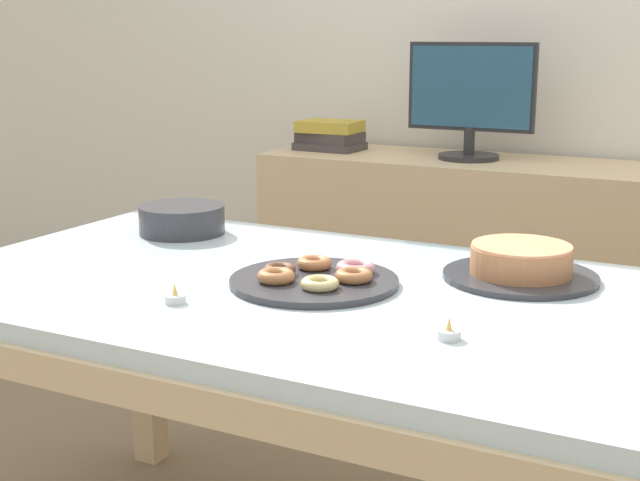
{
  "coord_description": "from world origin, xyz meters",
  "views": [
    {
      "loc": [
        0.74,
        -1.48,
        1.21
      ],
      "look_at": [
        -0.09,
        0.12,
        0.78
      ],
      "focal_mm": 50.0,
      "sensor_mm": 36.0,
      "label": 1
    }
  ],
  "objects_px": {
    "book_stack": "(330,135)",
    "cake_chocolate_round": "(521,265)",
    "pastry_platter": "(316,278)",
    "plate_stack": "(182,219)",
    "tealight_centre": "(449,333)",
    "computer_monitor": "(471,101)",
    "tealight_near_front": "(175,298)"
  },
  "relations": [
    {
      "from": "book_stack",
      "to": "plate_stack",
      "type": "bearing_deg",
      "value": -82.86
    },
    {
      "from": "book_stack",
      "to": "tealight_centre",
      "type": "relative_size",
      "value": 5.73
    },
    {
      "from": "tealight_near_front",
      "to": "computer_monitor",
      "type": "bearing_deg",
      "value": 88.35
    },
    {
      "from": "book_stack",
      "to": "tealight_near_front",
      "type": "bearing_deg",
      "value": -73.23
    },
    {
      "from": "computer_monitor",
      "to": "book_stack",
      "type": "relative_size",
      "value": 1.85
    },
    {
      "from": "computer_monitor",
      "to": "plate_stack",
      "type": "bearing_deg",
      "value": -109.48
    },
    {
      "from": "book_stack",
      "to": "cake_chocolate_round",
      "type": "distance_m",
      "value": 1.48
    },
    {
      "from": "plate_stack",
      "to": "cake_chocolate_round",
      "type": "bearing_deg",
      "value": -2.03
    },
    {
      "from": "pastry_platter",
      "to": "plate_stack",
      "type": "distance_m",
      "value": 0.57
    },
    {
      "from": "tealight_centre",
      "to": "pastry_platter",
      "type": "bearing_deg",
      "value": 151.61
    },
    {
      "from": "cake_chocolate_round",
      "to": "tealight_centre",
      "type": "relative_size",
      "value": 7.73
    },
    {
      "from": "cake_chocolate_round",
      "to": "plate_stack",
      "type": "distance_m",
      "value": 0.85
    },
    {
      "from": "computer_monitor",
      "to": "tealight_centre",
      "type": "relative_size",
      "value": 10.6
    },
    {
      "from": "book_stack",
      "to": "cake_chocolate_round",
      "type": "relative_size",
      "value": 0.74
    },
    {
      "from": "plate_stack",
      "to": "tealight_near_front",
      "type": "xyz_separation_m",
      "value": [
        0.33,
        -0.48,
        -0.02
      ]
    },
    {
      "from": "pastry_platter",
      "to": "book_stack",
      "type": "bearing_deg",
      "value": 115.74
    },
    {
      "from": "tealight_near_front",
      "to": "tealight_centre",
      "type": "relative_size",
      "value": 1.0
    },
    {
      "from": "book_stack",
      "to": "tealight_near_front",
      "type": "height_order",
      "value": "book_stack"
    },
    {
      "from": "cake_chocolate_round",
      "to": "pastry_platter",
      "type": "distance_m",
      "value": 0.41
    },
    {
      "from": "book_stack",
      "to": "tealight_near_front",
      "type": "xyz_separation_m",
      "value": [
        0.47,
        -1.55,
        -0.12
      ]
    },
    {
      "from": "book_stack",
      "to": "pastry_platter",
      "type": "distance_m",
      "value": 1.48
    },
    {
      "from": "plate_stack",
      "to": "tealight_near_front",
      "type": "bearing_deg",
      "value": -55.24
    },
    {
      "from": "book_stack",
      "to": "cake_chocolate_round",
      "type": "height_order",
      "value": "book_stack"
    },
    {
      "from": "computer_monitor",
      "to": "book_stack",
      "type": "distance_m",
      "value": 0.53
    },
    {
      "from": "cake_chocolate_round",
      "to": "pastry_platter",
      "type": "relative_size",
      "value": 0.93
    },
    {
      "from": "cake_chocolate_round",
      "to": "computer_monitor",
      "type": "bearing_deg",
      "value": 113.26
    },
    {
      "from": "computer_monitor",
      "to": "tealight_near_front",
      "type": "bearing_deg",
      "value": -91.65
    },
    {
      "from": "tealight_centre",
      "to": "book_stack",
      "type": "bearing_deg",
      "value": 122.96
    },
    {
      "from": "computer_monitor",
      "to": "cake_chocolate_round",
      "type": "distance_m",
      "value": 1.22
    },
    {
      "from": "computer_monitor",
      "to": "plate_stack",
      "type": "height_order",
      "value": "computer_monitor"
    },
    {
      "from": "cake_chocolate_round",
      "to": "book_stack",
      "type": "bearing_deg",
      "value": 131.82
    },
    {
      "from": "plate_stack",
      "to": "book_stack",
      "type": "bearing_deg",
      "value": 97.14
    }
  ]
}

